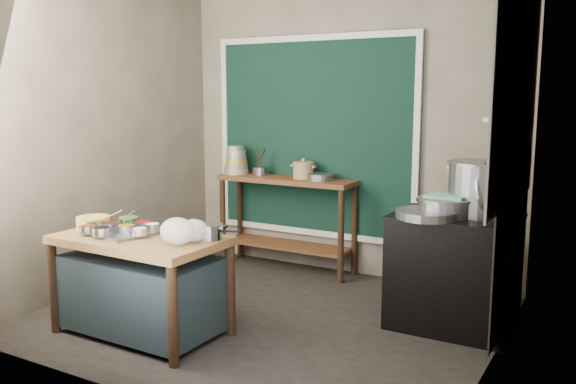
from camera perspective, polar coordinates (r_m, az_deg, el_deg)
The scene contains 30 objects.
floor at distance 5.04m, azimuth -2.01°, elevation -11.69°, with size 3.50×3.00×0.02m, color black.
back_wall at distance 6.06m, azimuth 5.49°, elevation 5.49°, with size 3.50×0.02×2.80m, color gray.
left_wall at distance 5.85m, azimuth -16.97°, elevation 5.00°, with size 0.02×3.00×2.80m, color gray.
right_wall at distance 4.08m, azimuth 19.40°, elevation 3.24°, with size 0.02×3.00×2.80m, color gray.
curtain_panel at distance 6.18m, azimuth 2.36°, elevation 5.13°, with size 2.10×0.02×1.90m, color black.
curtain_frame at distance 6.17m, azimuth 2.32°, elevation 5.13°, with size 2.22×0.03×2.02m, color beige, non-canonical shape.
tile_panel at distance 4.61m, azimuth 20.67°, elevation 9.40°, with size 0.02×1.70×1.70m, color #B2B2AA.
soot_patch at distance 4.83m, azimuth 20.15°, elevation -4.37°, with size 0.01×1.30×1.30m, color black.
wall_shelf at distance 4.93m, azimuth 19.86°, elevation 6.48°, with size 0.22×0.70×0.03m, color beige.
prep_table at distance 4.72m, azimuth -13.53°, elevation -8.47°, with size 1.25×0.72×0.75m, color brown.
back_counter at distance 6.23m, azimuth -0.13°, elevation -2.96°, with size 1.45×0.40×0.95m, color brown.
stove_block at distance 4.88m, azimuth 15.22°, elevation -7.33°, with size 0.90×0.68×0.85m, color black.
stove_top at distance 4.78m, azimuth 15.45°, elevation -2.26°, with size 0.92×0.69×0.03m, color black.
condiment_tray at distance 4.75m, azimuth -15.47°, elevation -3.60°, with size 0.53×0.38×0.02m, color gray.
condiment_bowls at distance 4.77m, azimuth -15.56°, elevation -3.05°, with size 0.59×0.48×0.07m.
yellow_basin at distance 4.95m, azimuth -17.74°, elevation -2.76°, with size 0.26×0.26×0.10m, color yellow.
saucepan at distance 4.40m, azimuth -7.46°, elevation -3.73°, with size 0.21×0.21×0.12m, color gray, non-canonical shape.
plastic_bag_a at distance 4.30m, azimuth -10.31°, elevation -3.62°, with size 0.25×0.22×0.19m, color white.
plastic_bag_b at distance 4.36m, azimuth -8.76°, elevation -3.58°, with size 0.22×0.18×0.16m, color white.
bowl_stack at distance 6.45m, azimuth -4.84°, elevation 2.86°, with size 0.26×0.26×0.30m.
utensil_cup at distance 6.30m, azimuth -2.62°, elevation 1.95°, with size 0.14×0.14×0.09m, color gray.
ceramic_crock at distance 6.06m, azimuth 1.45°, elevation 1.97°, with size 0.22×0.22×0.15m, color #8F764E, non-canonical shape.
wide_bowl at distance 5.96m, azimuth 3.05°, elevation 1.43°, with size 0.26×0.26×0.07m, color gray.
stock_pot at distance 4.79m, azimuth 17.62°, elevation 0.32°, with size 0.52×0.52×0.41m, color gray, non-canonical shape.
pot_lid at distance 4.71m, azimuth 18.83°, elevation 0.31°, with size 0.45×0.45×0.02m, color gray.
steamer at distance 4.70m, azimuth 14.54°, elevation -1.37°, with size 0.43×0.43×0.14m, color gray, non-canonical shape.
green_cloth at distance 4.68m, azimuth 14.58°, elevation -0.39°, with size 0.29×0.22×0.02m, color #68AE8F.
shallow_pan at distance 4.59m, azimuth 12.86°, elevation -2.04°, with size 0.46×0.46×0.06m, color gray.
shelf_bowl_stack at distance 4.92m, azimuth 19.90°, elevation 7.24°, with size 0.14×0.14×0.11m.
shelf_bowl_green at distance 5.17m, azimuth 20.38°, elevation 7.01°, with size 0.14×0.14×0.05m, color gray.
Camera 1 is at (2.49, -4.00, 1.79)m, focal length 38.00 mm.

